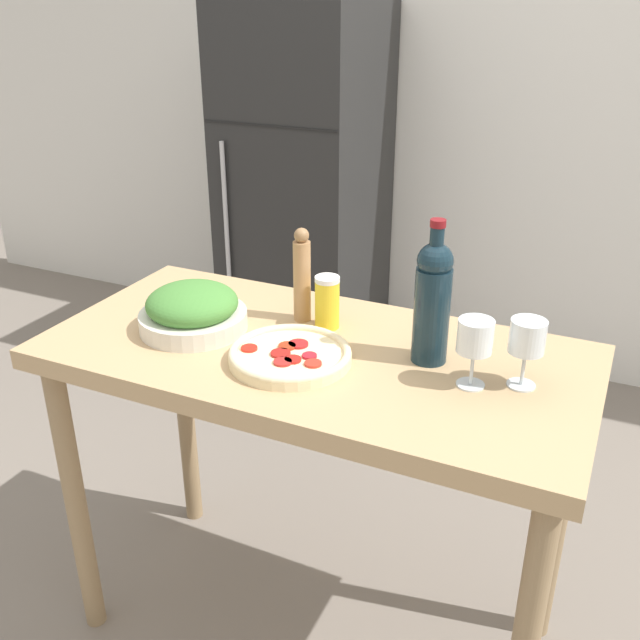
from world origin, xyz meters
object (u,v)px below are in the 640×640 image
homemade_pizza (290,355)px  salad_bowl (193,310)px  wine_glass_near (475,339)px  refrigerator (306,195)px  pepper_mill (302,276)px  wine_glass_far (527,339)px  salt_canister (327,302)px  wine_bottle (433,299)px

homemade_pizza → salad_bowl: bearing=170.1°
wine_glass_near → salad_bowl: 0.70m
refrigerator → pepper_mill: size_ratio=6.71×
wine_glass_far → salt_canister: bearing=169.5°
refrigerator → salad_bowl: bearing=-74.1°
refrigerator → salt_canister: size_ratio=12.14×
wine_bottle → homemade_pizza: 0.35m
wine_glass_far → salt_canister: 0.51m
homemade_pizza → wine_glass_far: bearing=12.3°
refrigerator → wine_bottle: (1.03, -1.47, 0.23)m
wine_glass_near → wine_glass_far: 0.11m
wine_bottle → pepper_mill: (-0.36, 0.08, -0.03)m
pepper_mill → homemade_pizza: 0.25m
wine_bottle → pepper_mill: bearing=167.9°
salad_bowl → homemade_pizza: size_ratio=0.95×
wine_bottle → homemade_pizza: size_ratio=1.19×
pepper_mill → wine_glass_far: bearing=-10.6°
salad_bowl → wine_bottle: bearing=8.6°
wine_glass_far → pepper_mill: 0.59m
wine_glass_near → refrigerator: bearing=126.6°
wine_bottle → wine_glass_far: (0.22, -0.03, -0.04)m
wine_bottle → refrigerator: bearing=125.0°
wine_bottle → salt_canister: (-0.29, 0.06, -0.08)m
wine_bottle → salt_canister: bearing=167.7°
wine_bottle → salad_bowl: 0.60m
wine_bottle → homemade_pizza: (-0.29, -0.14, -0.14)m
pepper_mill → homemade_pizza: bearing=-70.9°
wine_bottle → salt_canister: size_ratio=2.46×
refrigerator → salt_canister: refrigerator is taller
refrigerator → wine_bottle: size_ratio=4.93×
wine_bottle → wine_glass_far: size_ratio=2.17×
wine_glass_far → homemade_pizza: bearing=-167.7°
wine_glass_near → wine_bottle: bearing=147.4°
refrigerator → salt_canister: (0.74, -1.41, 0.15)m
wine_glass_near → salad_bowl: (-0.70, -0.01, -0.06)m
salt_canister → wine_bottle: bearing=-12.3°
pepper_mill → homemade_pizza: size_ratio=0.87×
refrigerator → homemade_pizza: size_ratio=5.84×
refrigerator → wine_glass_near: (1.15, -1.54, 0.19)m
pepper_mill → salt_canister: bearing=-11.3°
pepper_mill → salad_bowl: (-0.22, -0.17, -0.07)m
refrigerator → wine_bottle: bearing=-55.0°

